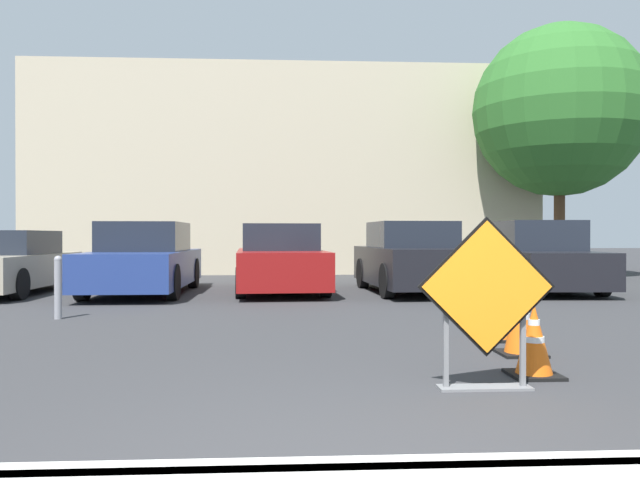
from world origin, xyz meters
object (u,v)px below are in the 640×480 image
(traffic_cone_third, at_px, (496,311))
(bollard_nearest, at_px, (58,286))
(parked_car_third, at_px, (280,260))
(parked_car_nearest, at_px, (8,264))
(road_closed_sign, at_px, (486,300))
(traffic_cone_second, at_px, (521,317))
(parked_car_fourth, at_px, (412,259))
(traffic_cone_nearest, at_px, (534,341))
(parked_car_second, at_px, (144,261))
(parked_car_fifth, at_px, (537,259))

(traffic_cone_third, height_order, bollard_nearest, bollard_nearest)
(parked_car_third, bearing_deg, parked_car_nearest, -1.42)
(road_closed_sign, height_order, bollard_nearest, road_closed_sign)
(traffic_cone_third, bearing_deg, parked_car_third, 111.77)
(parked_car_third, relative_size, bollard_nearest, 4.95)
(road_closed_sign, distance_m, traffic_cone_second, 1.72)
(traffic_cone_third, bearing_deg, parked_car_fourth, 87.51)
(traffic_cone_second, bearing_deg, parked_car_third, 108.88)
(road_closed_sign, relative_size, parked_car_nearest, 0.32)
(traffic_cone_nearest, distance_m, traffic_cone_second, 1.03)
(bollard_nearest, bearing_deg, parked_car_nearest, 121.16)
(traffic_cone_second, xyz_separation_m, parked_car_nearest, (-8.44, 7.37, 0.24))
(traffic_cone_nearest, bearing_deg, parked_car_second, 122.48)
(road_closed_sign, height_order, parked_car_second, parked_car_second)
(traffic_cone_nearest, height_order, parked_car_nearest, parked_car_nearest)
(traffic_cone_second, bearing_deg, parked_car_second, 127.23)
(traffic_cone_nearest, bearing_deg, traffic_cone_third, 80.48)
(traffic_cone_second, bearing_deg, parked_car_fourth, 87.34)
(traffic_cone_third, height_order, parked_car_second, parked_car_second)
(parked_car_fifth, bearing_deg, traffic_cone_nearest, 70.38)
(parked_car_second, relative_size, parked_car_third, 1.00)
(traffic_cone_second, relative_size, traffic_cone_third, 1.14)
(parked_car_third, xyz_separation_m, bollard_nearest, (-3.29, -4.43, -0.19))
(traffic_cone_third, height_order, parked_car_third, parked_car_third)
(road_closed_sign, height_order, traffic_cone_nearest, road_closed_sign)
(traffic_cone_second, height_order, parked_car_second, parked_car_second)
(traffic_cone_third, relative_size, parked_car_second, 0.15)
(traffic_cone_third, bearing_deg, bollard_nearest, 159.58)
(parked_car_nearest, distance_m, parked_car_fifth, 11.70)
(traffic_cone_third, height_order, parked_car_fourth, parked_car_fourth)
(traffic_cone_third, relative_size, parked_car_fourth, 0.17)
(parked_car_fourth, bearing_deg, road_closed_sign, 78.56)
(parked_car_fourth, bearing_deg, parked_car_second, -4.11)
(bollard_nearest, bearing_deg, traffic_cone_nearest, -36.39)
(bollard_nearest, bearing_deg, parked_car_fifth, 25.35)
(parked_car_third, bearing_deg, traffic_cone_second, 105.50)
(traffic_cone_nearest, relative_size, parked_car_second, 0.14)
(parked_car_third, bearing_deg, parked_car_second, 2.85)
(traffic_cone_second, height_order, parked_car_nearest, parked_car_nearest)
(parked_car_second, distance_m, bollard_nearest, 4.13)
(traffic_cone_nearest, distance_m, traffic_cone_third, 1.96)
(traffic_cone_third, xyz_separation_m, parked_car_nearest, (-8.50, 6.44, 0.29))
(parked_car_fourth, bearing_deg, bollard_nearest, 29.51)
(traffic_cone_second, distance_m, parked_car_fifth, 8.16)
(parked_car_third, bearing_deg, traffic_cone_nearest, 101.83)
(traffic_cone_third, xyz_separation_m, parked_car_second, (-5.57, 6.32, 0.37))
(traffic_cone_nearest, distance_m, bollard_nearest, 6.98)
(traffic_cone_nearest, height_order, traffic_cone_second, traffic_cone_second)
(parked_car_nearest, distance_m, parked_car_third, 5.85)
(parked_car_fifth, bearing_deg, parked_car_third, 2.02)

